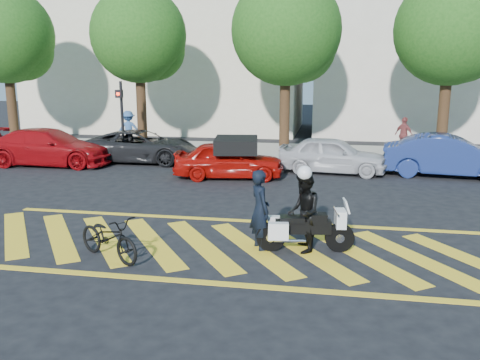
% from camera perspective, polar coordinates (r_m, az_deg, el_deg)
% --- Properties ---
extents(ground, '(90.00, 90.00, 0.00)m').
position_cam_1_polar(ground, '(10.83, -1.23, -7.49)').
color(ground, black).
rests_on(ground, ground).
extents(sidewalk, '(60.00, 5.00, 0.15)m').
position_cam_1_polar(sidewalk, '(22.37, 4.94, 3.03)').
color(sidewalk, '#9E998E').
rests_on(sidewalk, ground).
extents(crosswalk, '(12.33, 4.00, 0.01)m').
position_cam_1_polar(crosswalk, '(10.84, -1.43, -7.45)').
color(crosswalk, yellow).
rests_on(crosswalk, ground).
extents(building_left, '(16.00, 8.00, 10.00)m').
position_cam_1_polar(building_left, '(32.60, -7.88, 14.55)').
color(building_left, beige).
rests_on(building_left, ground).
extents(building_right, '(16.00, 8.00, 11.00)m').
position_cam_1_polar(building_right, '(31.80, 23.75, 14.62)').
color(building_right, beige).
rests_on(building_right, ground).
extents(tree_far_left, '(4.40, 4.40, 7.41)m').
position_cam_1_polar(tree_far_left, '(26.66, -24.52, 14.21)').
color(tree_far_left, black).
rests_on(tree_far_left, ground).
extents(tree_left, '(4.20, 4.20, 7.26)m').
position_cam_1_polar(tree_left, '(23.64, -10.95, 15.32)').
color(tree_left, black).
rests_on(tree_left, ground).
extents(tree_center, '(4.60, 4.60, 7.56)m').
position_cam_1_polar(tree_center, '(22.18, 5.55, 15.95)').
color(tree_center, black).
rests_on(tree_center, ground).
extents(tree_right, '(4.40, 4.40, 7.41)m').
position_cam_1_polar(tree_right, '(22.56, 22.83, 14.89)').
color(tree_right, black).
rests_on(tree_right, ground).
extents(signal_pole, '(0.28, 0.43, 3.20)m').
position_cam_1_polar(signal_pole, '(21.57, -13.18, 7.35)').
color(signal_pole, black).
rests_on(signal_pole, ground).
extents(officer_bike, '(0.65, 0.73, 1.68)m').
position_cam_1_polar(officer_bike, '(10.49, 2.26, -3.35)').
color(officer_bike, black).
rests_on(officer_bike, ground).
extents(bicycle, '(1.78, 1.35, 0.90)m').
position_cam_1_polar(bicycle, '(10.35, -14.53, -6.23)').
color(bicycle, black).
rests_on(bicycle, ground).
extents(police_motorcycle, '(2.01, 0.73, 0.89)m').
position_cam_1_polar(police_motorcycle, '(10.51, 7.17, -5.44)').
color(police_motorcycle, black).
rests_on(police_motorcycle, ground).
extents(officer_moto, '(0.73, 0.88, 1.65)m').
position_cam_1_polar(officer_moto, '(10.41, 7.14, -3.63)').
color(officer_moto, black).
rests_on(officer_moto, ground).
extents(red_convertible, '(3.93, 2.05, 1.28)m').
position_cam_1_polar(red_convertible, '(17.40, -1.28, 2.28)').
color(red_convertible, '#A00C07').
rests_on(red_convertible, ground).
extents(parked_left, '(4.98, 2.21, 1.42)m').
position_cam_1_polar(parked_left, '(21.12, -20.62, 3.48)').
color(parked_left, maroon).
rests_on(parked_left, ground).
extents(parked_mid_left, '(4.67, 2.23, 1.29)m').
position_cam_1_polar(parked_mid_left, '(20.84, -11.06, 3.74)').
color(parked_mid_left, black).
rests_on(parked_mid_left, ground).
extents(parked_mid_right, '(4.02, 1.96, 1.32)m').
position_cam_1_polar(parked_mid_right, '(18.57, 10.34, 2.79)').
color(parked_mid_right, '#B4B4B8').
rests_on(parked_mid_right, ground).
extents(parked_right, '(4.59, 2.08, 1.46)m').
position_cam_1_polar(parked_right, '(19.05, 22.41, 2.51)').
color(parked_right, navy).
rests_on(parked_right, ground).
extents(pedestrian_left, '(1.24, 1.00, 1.68)m').
position_cam_1_polar(pedestrian_left, '(23.87, -12.40, 5.59)').
color(pedestrian_left, '#345A90').
rests_on(pedestrian_left, sidewalk).
extents(pedestrian_right, '(0.90, 0.89, 1.53)m').
position_cam_1_polar(pedestrian_right, '(23.04, 17.93, 4.85)').
color(pedestrian_right, brown).
rests_on(pedestrian_right, sidewalk).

